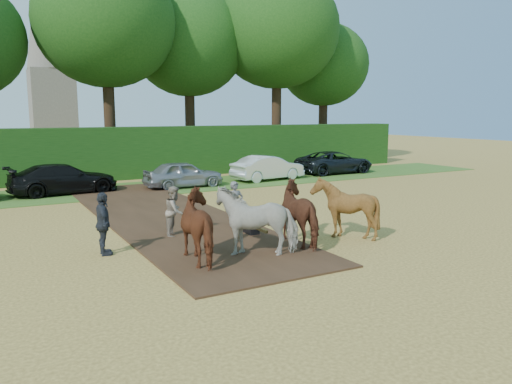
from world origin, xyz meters
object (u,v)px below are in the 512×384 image
(plough_team, at_px, (280,216))
(church, at_px, (48,28))
(parked_cars, at_px, (90,178))
(spectator_near, at_px, (175,211))
(spectator_far, at_px, (103,224))

(plough_team, distance_m, church, 55.43)
(plough_team, height_order, parked_cars, plough_team)
(parked_cars, bearing_deg, church, 84.68)
(spectator_near, relative_size, church, 0.06)
(spectator_near, height_order, parked_cars, spectator_near)
(parked_cars, xyz_separation_m, church, (3.82, 41.00, 13.03))
(plough_team, bearing_deg, spectator_far, 159.31)
(plough_team, xyz_separation_m, church, (1.10, 53.92, 12.81))
(spectator_far, xyz_separation_m, plough_team, (4.53, -1.71, 0.07))
(spectator_far, height_order, parked_cars, spectator_far)
(spectator_near, xyz_separation_m, spectator_far, (-2.42, -1.09, 0.07))
(church, bearing_deg, spectator_near, -93.59)
(spectator_near, xyz_separation_m, church, (3.21, 51.12, 12.95))
(spectator_far, xyz_separation_m, parked_cars, (1.81, 11.21, -0.15))
(parked_cars, relative_size, church, 1.36)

